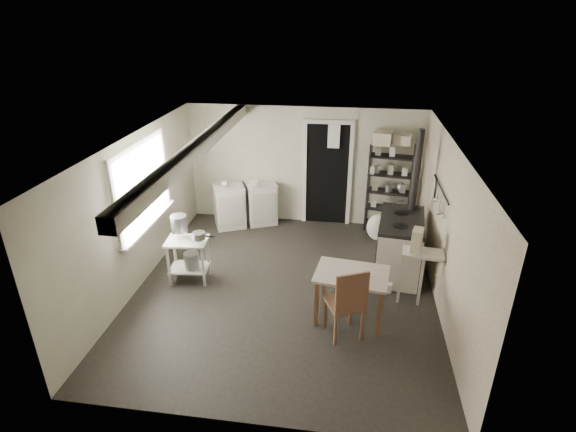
# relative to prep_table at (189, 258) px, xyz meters

# --- Properties ---
(floor) EXTENTS (5.00, 5.00, 0.00)m
(floor) POSITION_rel_prep_table_xyz_m (1.53, -0.04, -0.40)
(floor) COLOR black
(floor) RESTS_ON ground
(ceiling) EXTENTS (5.00, 5.00, 0.00)m
(ceiling) POSITION_rel_prep_table_xyz_m (1.53, -0.04, 1.90)
(ceiling) COLOR white
(ceiling) RESTS_ON wall_back
(wall_back) EXTENTS (4.50, 0.02, 2.30)m
(wall_back) POSITION_rel_prep_table_xyz_m (1.53, 2.46, 0.75)
(wall_back) COLOR #B9B59E
(wall_back) RESTS_ON ground
(wall_front) EXTENTS (4.50, 0.02, 2.30)m
(wall_front) POSITION_rel_prep_table_xyz_m (1.53, -2.54, 0.75)
(wall_front) COLOR #B9B59E
(wall_front) RESTS_ON ground
(wall_left) EXTENTS (0.02, 5.00, 2.30)m
(wall_left) POSITION_rel_prep_table_xyz_m (-0.72, -0.04, 0.75)
(wall_left) COLOR #B9B59E
(wall_left) RESTS_ON ground
(wall_right) EXTENTS (0.02, 5.00, 2.30)m
(wall_right) POSITION_rel_prep_table_xyz_m (3.78, -0.04, 0.75)
(wall_right) COLOR #B9B59E
(wall_right) RESTS_ON ground
(window) EXTENTS (0.12, 1.76, 1.28)m
(window) POSITION_rel_prep_table_xyz_m (-0.69, 0.16, 1.10)
(window) COLOR beige
(window) RESTS_ON wall_left
(doorway) EXTENTS (0.96, 0.10, 2.08)m
(doorway) POSITION_rel_prep_table_xyz_m (1.98, 2.43, 0.60)
(doorway) COLOR beige
(doorway) RESTS_ON ground
(ceiling_beam) EXTENTS (0.18, 5.00, 0.18)m
(ceiling_beam) POSITION_rel_prep_table_xyz_m (0.33, -0.04, 1.80)
(ceiling_beam) COLOR beige
(ceiling_beam) RESTS_ON ceiling
(wallpaper_panel) EXTENTS (0.01, 5.00, 2.30)m
(wallpaper_panel) POSITION_rel_prep_table_xyz_m (3.77, -0.04, 0.75)
(wallpaper_panel) COLOR beige
(wallpaper_panel) RESTS_ON wall_right
(utensil_rail) EXTENTS (0.06, 1.20, 0.44)m
(utensil_rail) POSITION_rel_prep_table_xyz_m (3.72, 0.56, 1.15)
(utensil_rail) COLOR #B5B5B8
(utensil_rail) RESTS_ON wall_right
(prep_table) EXTENTS (0.66, 0.50, 0.71)m
(prep_table) POSITION_rel_prep_table_xyz_m (0.00, 0.00, 0.00)
(prep_table) COLOR beige
(prep_table) RESTS_ON ground
(stockpot) EXTENTS (0.28, 0.28, 0.26)m
(stockpot) POSITION_rel_prep_table_xyz_m (-0.13, 0.09, 0.54)
(stockpot) COLOR #B5B5B8
(stockpot) RESTS_ON prep_table
(saucepan) EXTENTS (0.25, 0.25, 0.11)m
(saucepan) POSITION_rel_prep_table_xyz_m (0.24, -0.09, 0.45)
(saucepan) COLOR #B5B5B8
(saucepan) RESTS_ON prep_table
(bucket) EXTENTS (0.31, 0.31, 0.25)m
(bucket) POSITION_rel_prep_table_xyz_m (0.07, -0.05, -0.02)
(bucket) COLOR #B5B5B8
(bucket) RESTS_ON prep_table
(base_cabinets) EXTENTS (1.37, 1.00, 0.83)m
(base_cabinets) POSITION_rel_prep_table_xyz_m (0.41, 2.14, 0.06)
(base_cabinets) COLOR beige
(base_cabinets) RESTS_ON ground
(mixing_bowl) EXTENTS (0.30, 0.30, 0.07)m
(mixing_bowl) POSITION_rel_prep_table_xyz_m (0.57, 2.13, 0.56)
(mixing_bowl) COLOR white
(mixing_bowl) RESTS_ON base_cabinets
(counter_cup) EXTENTS (0.14, 0.14, 0.10)m
(counter_cup) POSITION_rel_prep_table_xyz_m (0.04, 2.04, 0.57)
(counter_cup) COLOR white
(counter_cup) RESTS_ON base_cabinets
(shelf_rack) EXTENTS (0.85, 0.42, 1.71)m
(shelf_rack) POSITION_rel_prep_table_xyz_m (3.16, 2.26, 0.55)
(shelf_rack) COLOR black
(shelf_rack) RESTS_ON ground
(shelf_jar) EXTENTS (0.10, 0.10, 0.20)m
(shelf_jar) POSITION_rel_prep_table_xyz_m (2.82, 2.22, 0.97)
(shelf_jar) COLOR white
(shelf_jar) RESTS_ON shelf_rack
(storage_box_a) EXTENTS (0.38, 0.35, 0.22)m
(storage_box_a) POSITION_rel_prep_table_xyz_m (2.96, 2.24, 1.61)
(storage_box_a) COLOR beige
(storage_box_a) RESTS_ON shelf_rack
(storage_box_b) EXTENTS (0.35, 0.33, 0.18)m
(storage_box_b) POSITION_rel_prep_table_xyz_m (3.33, 2.27, 1.59)
(storage_box_b) COLOR beige
(storage_box_b) RESTS_ON shelf_rack
(stove) EXTENTS (0.80, 1.28, 0.95)m
(stove) POSITION_rel_prep_table_xyz_m (3.27, 0.71, 0.04)
(stove) COLOR beige
(stove) RESTS_ON ground
(stovepipe) EXTENTS (0.12, 0.12, 1.35)m
(stovepipe) POSITION_rel_prep_table_xyz_m (3.45, 1.14, 1.19)
(stovepipe) COLOR black
(stovepipe) RESTS_ON stove
(side_ledge) EXTENTS (0.60, 0.37, 0.88)m
(side_ledge) POSITION_rel_prep_table_xyz_m (3.48, -0.17, 0.03)
(side_ledge) COLOR beige
(side_ledge) RESTS_ON ground
(oats_box) EXTENTS (0.18, 0.25, 0.33)m
(oats_box) POSITION_rel_prep_table_xyz_m (3.38, -0.15, 0.61)
(oats_box) COLOR beige
(oats_box) RESTS_ON side_ledge
(work_table) EXTENTS (1.04, 0.79, 0.73)m
(work_table) POSITION_rel_prep_table_xyz_m (2.52, -0.63, -0.02)
(work_table) COLOR #BFB4A3
(work_table) RESTS_ON ground
(table_cup) EXTENTS (0.10, 0.10, 0.09)m
(table_cup) POSITION_rel_prep_table_xyz_m (2.66, -0.75, 0.41)
(table_cup) COLOR white
(table_cup) RESTS_ON work_table
(chair) EXTENTS (0.58, 0.59, 1.04)m
(chair) POSITION_rel_prep_table_xyz_m (2.44, -0.97, 0.08)
(chair) COLOR brown
(chair) RESTS_ON ground
(flour_sack) EXTENTS (0.52, 0.49, 0.51)m
(flour_sack) POSITION_rel_prep_table_xyz_m (2.99, 1.81, -0.16)
(flour_sack) COLOR white
(flour_sack) RESTS_ON ground
(floor_crock) EXTENTS (0.15, 0.15, 0.15)m
(floor_crock) POSITION_rel_prep_table_xyz_m (3.09, 0.10, -0.33)
(floor_crock) COLOR white
(floor_crock) RESTS_ON ground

